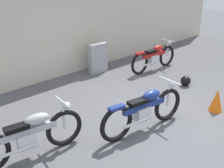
# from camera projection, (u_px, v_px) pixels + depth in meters

# --- Properties ---
(ground_plane) EXTENTS (40.00, 40.00, 0.00)m
(ground_plane) POSITION_uv_depth(u_px,v_px,m) (155.00, 117.00, 5.97)
(ground_plane) COLOR #56565B
(building_wall) EXTENTS (18.00, 0.30, 3.52)m
(building_wall) POSITION_uv_depth(u_px,v_px,m) (53.00, 20.00, 7.84)
(building_wall) COLOR beige
(building_wall) RESTS_ON ground_plane
(stone_marker) EXTENTS (0.65, 0.27, 0.97)m
(stone_marker) POSITION_uv_depth(u_px,v_px,m) (98.00, 58.00, 8.58)
(stone_marker) COLOR #9E9EA3
(stone_marker) RESTS_ON ground_plane
(helmet) EXTENTS (0.30, 0.30, 0.30)m
(helmet) POSITION_uv_depth(u_px,v_px,m) (186.00, 81.00, 7.65)
(helmet) COLOR black
(helmet) RESTS_ON ground_plane
(traffic_cone) EXTENTS (0.32, 0.32, 0.55)m
(traffic_cone) POSITION_uv_depth(u_px,v_px,m) (217.00, 100.00, 6.16)
(traffic_cone) COLOR orange
(traffic_cone) RESTS_ON ground_plane
(motorcycle_red) EXTENTS (2.10, 0.59, 0.94)m
(motorcycle_red) POSITION_uv_depth(u_px,v_px,m) (154.00, 57.00, 8.82)
(motorcycle_red) COLOR black
(motorcycle_red) RESTS_ON ground_plane
(motorcycle_silver) EXTENTS (2.04, 0.60, 0.92)m
(motorcycle_silver) POSITION_uv_depth(u_px,v_px,m) (30.00, 136.00, 4.50)
(motorcycle_silver) COLOR black
(motorcycle_silver) RESTS_ON ground_plane
(motorcycle_blue) EXTENTS (2.12, 0.62, 0.96)m
(motorcycle_blue) POSITION_uv_depth(u_px,v_px,m) (145.00, 110.00, 5.34)
(motorcycle_blue) COLOR black
(motorcycle_blue) RESTS_ON ground_plane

